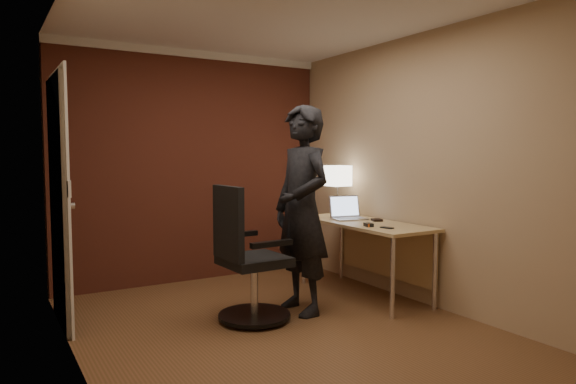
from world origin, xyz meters
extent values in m
plane|color=brown|center=(0.00, 0.00, 0.00)|extent=(4.00, 4.00, 0.00)
plane|color=white|center=(0.00, 0.00, 2.50)|extent=(4.00, 4.00, 0.00)
plane|color=tan|center=(0.00, 2.00, 1.25)|extent=(3.00, 0.00, 3.00)
plane|color=tan|center=(0.00, -2.00, 1.25)|extent=(3.00, 0.00, 3.00)
plane|color=tan|center=(-1.50, 0.00, 1.25)|extent=(0.00, 4.00, 4.00)
plane|color=tan|center=(1.50, 0.00, 1.25)|extent=(0.00, 4.00, 4.00)
cube|color=brown|center=(0.00, 1.97, 1.25)|extent=(2.98, 0.06, 2.50)
cube|color=silver|center=(0.00, 1.96, 2.46)|extent=(3.00, 0.08, 0.08)
cube|color=silver|center=(1.46, 0.00, 2.46)|extent=(0.08, 4.00, 0.08)
cube|color=silver|center=(-1.48, 1.10, 1.00)|extent=(0.05, 0.82, 2.02)
cube|color=silver|center=(-1.46, 1.10, 1.00)|extent=(0.02, 0.92, 2.12)
cylinder|color=silver|center=(-1.43, 0.77, 1.00)|extent=(0.05, 0.05, 0.05)
cube|color=silver|center=(-1.49, 0.45, 1.15)|extent=(0.02, 0.08, 0.12)
cube|color=tan|center=(1.18, 0.50, 0.71)|extent=(0.60, 1.50, 0.03)
cube|color=tan|center=(1.46, 0.50, 0.43)|extent=(0.02, 1.38, 0.54)
cylinder|color=silver|center=(0.93, -0.19, 0.35)|extent=(0.04, 0.04, 0.70)
cylinder|color=silver|center=(0.93, 1.19, 0.35)|extent=(0.04, 0.04, 0.70)
cylinder|color=silver|center=(1.43, -0.19, 0.35)|extent=(0.04, 0.04, 0.70)
cylinder|color=silver|center=(1.43, 1.19, 0.35)|extent=(0.04, 0.04, 0.70)
cube|color=silver|center=(1.29, 1.07, 0.74)|extent=(0.11, 0.11, 0.01)
cylinder|color=silver|center=(1.29, 1.07, 0.90)|extent=(0.01, 0.01, 0.30)
cube|color=white|center=(1.29, 1.07, 1.16)|extent=(0.22, 0.22, 0.22)
cube|color=silver|center=(1.17, 0.71, 0.74)|extent=(0.37, 0.29, 0.01)
cube|color=silver|center=(1.19, 0.82, 0.85)|extent=(0.33, 0.12, 0.22)
cube|color=#B2CCF2|center=(1.19, 0.81, 0.85)|extent=(0.30, 0.10, 0.19)
cube|color=gray|center=(1.17, 0.70, 0.75)|extent=(0.30, 0.18, 0.00)
cube|color=black|center=(1.01, 0.22, 0.75)|extent=(0.09, 0.11, 0.03)
cube|color=black|center=(1.08, 0.05, 0.73)|extent=(0.07, 0.12, 0.01)
cube|color=black|center=(1.32, 0.47, 0.74)|extent=(0.12, 0.14, 0.02)
cylinder|color=black|center=(-0.09, 0.37, 0.04)|extent=(0.60, 0.60, 0.03)
cylinder|color=silver|center=(-0.09, 0.37, 0.27)|extent=(0.06, 0.06, 0.45)
cube|color=black|center=(-0.09, 0.37, 0.51)|extent=(0.52, 0.52, 0.08)
cube|color=black|center=(-0.32, 0.36, 0.84)|extent=(0.07, 0.45, 0.59)
cube|color=black|center=(-0.10, 0.65, 0.69)|extent=(0.37, 0.07, 0.04)
cube|color=black|center=(-0.07, 0.09, 0.69)|extent=(0.37, 0.07, 0.04)
imported|color=black|center=(0.38, 0.37, 0.91)|extent=(0.46, 0.68, 1.81)
camera|label=1|loc=(-2.00, -3.38, 1.40)|focal=32.00mm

